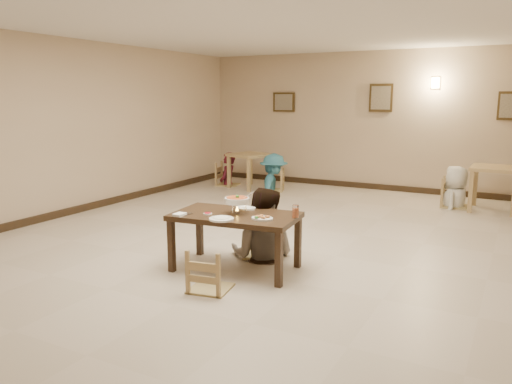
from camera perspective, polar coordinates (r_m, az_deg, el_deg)
The scene contains 29 objects.
floor at distance 6.87m, azimuth 2.04°, elevation -6.25°, with size 10.00×10.00×0.00m, color #C3B29F.
ceiling at distance 6.64m, azimuth 2.22°, elevation 19.32°, with size 10.00×10.00×0.00m, color silver.
wall_back at distance 11.29m, azimuth 13.53°, elevation 7.88°, with size 10.00×10.00×0.00m, color tan.
wall_left at distance 9.09m, azimuth -21.30°, elevation 6.82°, with size 10.00×10.00×0.00m, color tan.
baseboard_back at distance 11.41m, azimuth 13.17°, elevation 0.64°, with size 8.00×0.06×0.12m, color black.
baseboard_left at distance 9.26m, azimuth -20.57°, elevation -2.09°, with size 0.06×10.00×0.12m, color black.
picture_a at distance 11.99m, azimuth 3.20°, elevation 10.22°, with size 0.55×0.04×0.45m.
picture_b at distance 11.21m, azimuth 14.08°, elevation 10.39°, with size 0.50×0.04×0.60m.
picture_c at distance 10.86m, azimuth 27.07°, elevation 8.76°, with size 0.45×0.04×0.55m.
wall_sconce at distance 10.99m, azimuth 19.83°, elevation 11.65°, with size 0.16×0.05×0.22m, color #FFD88C.
main_table at distance 5.83m, azimuth -2.38°, elevation -3.27°, with size 1.53×0.97×0.68m.
chair_far at distance 6.36m, azimuth 0.91°, elevation -3.05°, with size 0.46×0.46×0.99m.
chair_near at distance 5.28m, azimuth -5.30°, elevation -6.61°, with size 0.41×0.41×0.88m.
main_diner at distance 6.22m, azimuth 0.77°, elevation 0.50°, with size 0.88×0.68×1.80m, color gray.
curry_warmer at distance 5.81m, azimuth -2.18°, elevation -0.98°, with size 0.32×0.29×0.26m.
rice_plate_far at distance 6.06m, azimuth -1.20°, elevation -1.82°, with size 0.26×0.26×0.06m.
rice_plate_near at distance 5.53m, azimuth -3.98°, elevation -3.06°, with size 0.28×0.28×0.06m.
fried_plate at distance 5.54m, azimuth 0.69°, elevation -2.97°, with size 0.25×0.25×0.05m.
chili_dish at distance 5.80m, azimuth -5.55°, elevation -2.48°, with size 0.10×0.10×0.02m.
napkin_cutlery at distance 5.79m, azimuth -8.69°, elevation -2.55°, with size 0.14×0.22×0.03m.
drink_glass at distance 5.62m, azimuth 4.54°, elevation -2.28°, with size 0.07×0.07×0.15m.
bg_table_left at distance 11.16m, azimuth -0.73°, elevation 3.71°, with size 0.98×0.98×0.78m.
bg_table_right at distance 9.83m, azimuth 25.66°, elevation 1.81°, with size 0.82×0.82×0.80m.
bg_chair_ll at distance 11.54m, azimuth -3.27°, elevation 3.25°, with size 0.48×0.48×1.01m.
bg_chair_lr at distance 10.86m, azimuth 2.03°, elevation 2.51°, with size 0.43×0.43×0.91m.
bg_chair_rl at distance 9.93m, azimuth 21.92°, elevation 1.29°, with size 0.48×0.48×1.02m.
bg_diner_a at distance 11.51m, azimuth -3.28°, elevation 4.53°, with size 0.56×0.37×1.53m, color #591525.
bg_diner_b at distance 10.81m, azimuth 2.04°, elevation 4.41°, with size 1.05×0.61×1.63m, color teal.
bg_diner_c at distance 9.89m, azimuth 22.03°, elevation 2.78°, with size 0.75×0.49×1.54m, color silver.
Camera 1 is at (2.90, -5.90, 2.01)m, focal length 35.00 mm.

